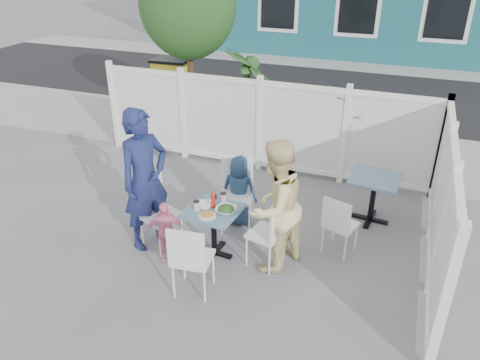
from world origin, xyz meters
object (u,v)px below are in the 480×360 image
(main_table, at_px, (214,220))
(chair_back, at_px, (237,188))
(chair_left, at_px, (156,207))
(spare_table, at_px, (374,187))
(utility_cabinet, at_px, (173,92))
(boy, at_px, (239,190))
(chair_near, at_px, (190,256))
(man, at_px, (145,180))
(woman, at_px, (275,207))
(toddler, at_px, (165,231))
(chair_right, at_px, (271,230))

(main_table, height_order, chair_back, chair_back)
(main_table, height_order, chair_left, chair_left)
(main_table, xyz_separation_m, chair_left, (-0.79, -0.05, 0.05))
(main_table, bearing_deg, chair_back, 88.71)
(spare_table, bearing_deg, chair_left, -148.72)
(utility_cabinet, height_order, chair_back, utility_cabinet)
(main_table, height_order, spare_table, spare_table)
(main_table, distance_m, boy, 0.84)
(chair_near, xyz_separation_m, man, (-0.98, 0.76, 0.40))
(spare_table, bearing_deg, boy, -158.50)
(spare_table, distance_m, woman, 1.83)
(main_table, distance_m, toddler, 0.62)
(spare_table, xyz_separation_m, woman, (-1.04, -1.48, 0.30))
(spare_table, height_order, woman, woman)
(chair_left, xyz_separation_m, man, (-0.12, -0.00, 0.38))
(utility_cabinet, relative_size, man, 0.71)
(main_table, relative_size, man, 0.36)
(toddler, bearing_deg, man, 119.02)
(chair_left, bearing_deg, chair_near, 69.05)
(chair_left, bearing_deg, chair_right, 113.43)
(chair_near, bearing_deg, boy, 84.51)
(utility_cabinet, bearing_deg, chair_back, -53.38)
(spare_table, distance_m, toddler, 2.98)
(utility_cabinet, relative_size, toddler, 1.62)
(chair_near, xyz_separation_m, toddler, (-0.60, 0.51, -0.13))
(utility_cabinet, bearing_deg, toddler, -66.09)
(chair_left, distance_m, chair_near, 1.15)
(man, bearing_deg, utility_cabinet, 46.86)
(chair_left, bearing_deg, chair_back, 156.09)
(chair_left, relative_size, boy, 0.94)
(chair_right, relative_size, boy, 0.87)
(utility_cabinet, relative_size, woman, 0.79)
(woman, bearing_deg, boy, -113.19)
(man, relative_size, toddler, 2.29)
(chair_left, bearing_deg, boy, 157.53)
(chair_back, distance_m, chair_near, 1.59)
(main_table, bearing_deg, man, -176.92)
(main_table, distance_m, chair_right, 0.75)
(main_table, xyz_separation_m, chair_right, (0.75, 0.03, 0.01))
(boy, bearing_deg, spare_table, -160.30)
(woman, bearing_deg, chair_left, -63.13)
(chair_near, relative_size, boy, 0.91)
(woman, bearing_deg, main_table, -62.87)
(chair_right, distance_m, woman, 0.32)
(main_table, xyz_separation_m, chair_near, (0.07, -0.81, 0.03))
(man, xyz_separation_m, boy, (0.94, 0.88, -0.43))
(utility_cabinet, distance_m, chair_left, 4.68)
(spare_table, relative_size, woman, 0.44)
(chair_left, relative_size, chair_right, 1.08)
(woman, height_order, boy, woman)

